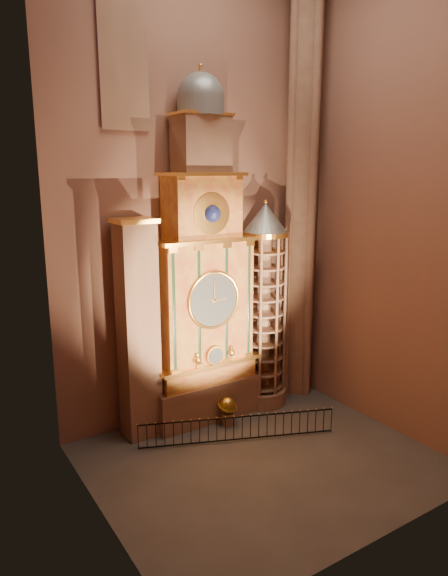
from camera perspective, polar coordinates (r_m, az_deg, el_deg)
floor at (r=23.37m, az=4.28°, el=-18.59°), size 14.00×14.00×0.00m
wall_back at (r=25.02m, az=-3.68°, el=10.12°), size 22.00×0.00×22.00m
wall_left at (r=16.70m, az=-14.89°, el=8.40°), size 0.00×22.00×22.00m
wall_right at (r=24.86m, az=17.94°, el=9.52°), size 0.00×22.00×22.00m
astronomical_clock at (r=24.70m, az=-2.37°, el=-0.03°), size 5.60×2.41×16.70m
portrait_tower at (r=23.65m, az=-9.51°, el=-4.62°), size 1.80×1.60×10.20m
stair_turret at (r=26.72m, az=4.44°, el=-2.18°), size 2.50×2.50×10.80m
gothic_pier at (r=27.71m, az=8.64°, el=10.26°), size 2.04×2.04×22.00m
stained_glass_window at (r=23.92m, az=-11.08°, el=23.04°), size 2.20×0.14×5.20m
celestial_globe at (r=25.71m, az=0.38°, el=-13.25°), size 1.29×1.26×1.45m
iron_railing at (r=24.43m, az=1.56°, el=-15.34°), size 8.42×3.49×1.18m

